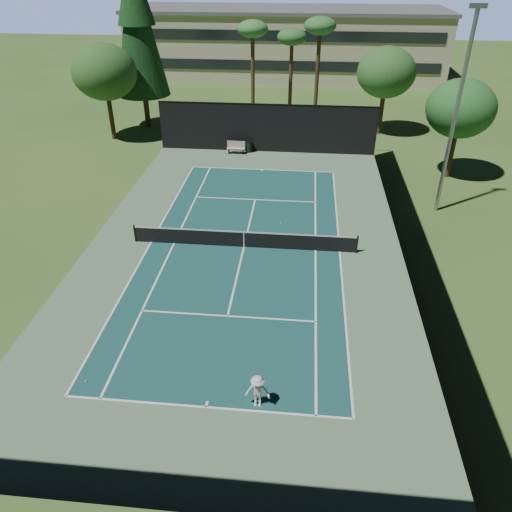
{
  "coord_description": "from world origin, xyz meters",
  "views": [
    {
      "loc": [
        3.15,
        -24.57,
        14.69
      ],
      "look_at": [
        1.0,
        -3.0,
        1.3
      ],
      "focal_mm": 35.0,
      "sensor_mm": 36.0,
      "label": 1
    }
  ],
  "objects": [
    {
      "name": "decid_tree_b",
      "position": [
        14.0,
        12.0,
        5.08
      ],
      "size": [
        4.8,
        4.8,
        7.14
      ],
      "color": "#452D1D",
      "rests_on": "ground"
    },
    {
      "name": "park_bench",
      "position": [
        -2.51,
        15.33,
        0.55
      ],
      "size": [
        1.5,
        0.45,
        1.02
      ],
      "color": "#B8B198",
      "rests_on": "ground"
    },
    {
      "name": "tennis_ball_d",
      "position": [
        -4.11,
        3.65,
        0.03
      ],
      "size": [
        0.07,
        0.07,
        0.07
      ],
      "primitive_type": "sphere",
      "color": "#CCD12F",
      "rests_on": "ground"
    },
    {
      "name": "tennis_net",
      "position": [
        0.0,
        0.0,
        0.56
      ],
      "size": [
        12.9,
        0.1,
        1.1
      ],
      "color": "black",
      "rests_on": "ground"
    },
    {
      "name": "tennis_ball_a",
      "position": [
        -4.99,
        -11.08,
        0.04
      ],
      "size": [
        0.08,
        0.08,
        0.08
      ],
      "primitive_type": "sphere",
      "color": "gold",
      "rests_on": "ground"
    },
    {
      "name": "court_lines",
      "position": [
        0.0,
        0.0,
        0.02
      ],
      "size": [
        11.07,
        23.87,
        0.01
      ],
      "color": "white",
      "rests_on": "ground"
    },
    {
      "name": "tennis_ball_b",
      "position": [
        -3.71,
        3.06,
        0.03
      ],
      "size": [
        0.06,
        0.06,
        0.06
      ],
      "primitive_type": "sphere",
      "color": "yellow",
      "rests_on": "ground"
    },
    {
      "name": "palm_a",
      "position": [
        -2.0,
        24.0,
        8.19
      ],
      "size": [
        2.8,
        2.8,
        9.32
      ],
      "color": "#4F3A22",
      "rests_on": "ground"
    },
    {
      "name": "tennis_ball_c",
      "position": [
        1.94,
        3.13,
        0.04
      ],
      "size": [
        0.08,
        0.08,
        0.08
      ],
      "primitive_type": "sphere",
      "color": "#C4E033",
      "rests_on": "ground"
    },
    {
      "name": "campus_building",
      "position": [
        0.0,
        45.98,
        4.21
      ],
      "size": [
        40.5,
        12.5,
        8.3
      ],
      "color": "beige",
      "rests_on": "ground"
    },
    {
      "name": "player",
      "position": [
        1.92,
        -11.58,
        0.73
      ],
      "size": [
        0.96,
        0.58,
        1.46
      ],
      "primitive_type": "imported",
      "rotation": [
        0.0,
        0.0,
        -0.04
      ],
      "color": "silver",
      "rests_on": "ground"
    },
    {
      "name": "ground",
      "position": [
        0.0,
        0.0,
        0.0
      ],
      "size": [
        160.0,
        160.0,
        0.0
      ],
      "primitive_type": "plane",
      "color": "#375A22",
      "rests_on": "ground"
    },
    {
      "name": "decid_tree_a",
      "position": [
        10.0,
        22.0,
        5.42
      ],
      "size": [
        5.12,
        5.12,
        7.62
      ],
      "color": "#41281B",
      "rests_on": "ground"
    },
    {
      "name": "court_surface",
      "position": [
        0.0,
        0.0,
        0.01
      ],
      "size": [
        10.97,
        23.77,
        0.01
      ],
      "primitive_type": "cube",
      "color": "#164844",
      "rests_on": "ground"
    },
    {
      "name": "light_pole",
      "position": [
        12.0,
        6.0,
        6.46
      ],
      "size": [
        0.9,
        0.25,
        12.22
      ],
      "color": "#979A9F",
      "rests_on": "ground"
    },
    {
      "name": "trash_bin",
      "position": [
        -1.49,
        15.73,
        0.48
      ],
      "size": [
        0.56,
        0.56,
        0.95
      ],
      "color": "black",
      "rests_on": "ground"
    },
    {
      "name": "palm_c",
      "position": [
        4.0,
        23.0,
        8.6
      ],
      "size": [
        2.8,
        2.8,
        9.77
      ],
      "color": "#47321E",
      "rests_on": "ground"
    },
    {
      "name": "pine_tree",
      "position": [
        -12.0,
        22.0,
        9.55
      ],
      "size": [
        4.8,
        4.8,
        15.0
      ],
      "color": "#4D3921",
      "rests_on": "ground"
    },
    {
      "name": "palm_b",
      "position": [
        1.5,
        26.0,
        7.36
      ],
      "size": [
        2.8,
        2.8,
        8.42
      ],
      "color": "#4F3421",
      "rests_on": "ground"
    },
    {
      "name": "apron_slab",
      "position": [
        0.0,
        0.0,
        0.01
      ],
      "size": [
        18.0,
        32.0,
        0.01
      ],
      "primitive_type": "cube",
      "color": "#547854",
      "rests_on": "ground"
    },
    {
      "name": "fence",
      "position": [
        0.0,
        0.06,
        2.01
      ],
      "size": [
        18.04,
        32.05,
        4.03
      ],
      "color": "black",
      "rests_on": "ground"
    },
    {
      "name": "decid_tree_c",
      "position": [
        -14.0,
        18.0,
        5.76
      ],
      "size": [
        5.44,
        5.44,
        8.09
      ],
      "color": "#43311C",
      "rests_on": "ground"
    }
  ]
}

